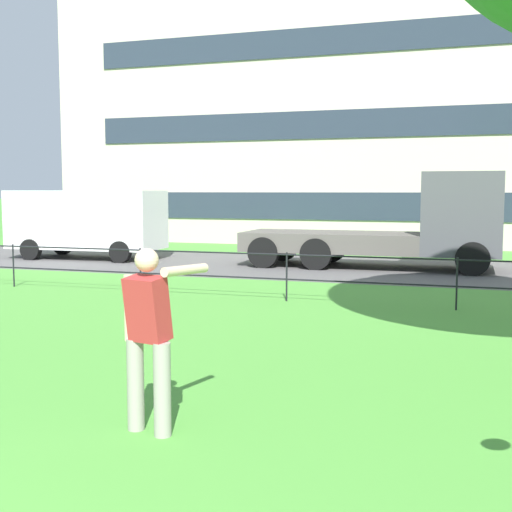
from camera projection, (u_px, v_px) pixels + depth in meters
name	position (u px, v px, depth m)	size (l,w,h in m)	color
street_strip	(343.00, 268.00, 19.35)	(80.00, 6.33, 0.01)	#565454
park_fence	(287.00, 269.00, 13.53)	(33.14, 0.04, 1.00)	black
person_thrower	(149.00, 334.00, 6.14)	(0.64, 0.76, 1.72)	gray
panel_van_center	(87.00, 220.00, 22.00)	(5.07, 2.25, 2.24)	white
flatbed_truck_far_right	(408.00, 226.00, 19.09)	(7.30, 2.43, 2.75)	#4C4C51
apartment_building_background	(402.00, 27.00, 31.35)	(29.05, 13.11, 19.79)	beige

